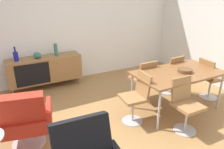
# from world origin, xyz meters

# --- Properties ---
(ground_plane) EXTENTS (8.32, 8.32, 0.00)m
(ground_plane) POSITION_xyz_m (0.00, 0.00, 0.00)
(ground_plane) COLOR #9E7242
(wall_back) EXTENTS (6.80, 0.12, 2.80)m
(wall_back) POSITION_xyz_m (0.00, 2.60, 1.40)
(wall_back) COLOR white
(wall_back) RESTS_ON ground_plane
(sideboard) EXTENTS (1.60, 0.45, 0.72)m
(sideboard) POSITION_xyz_m (-0.41, 2.30, 0.44)
(sideboard) COLOR olive
(sideboard) RESTS_ON ground_plane
(vase_cobalt) EXTENTS (0.08, 0.08, 0.28)m
(vase_cobalt) POSITION_xyz_m (-0.12, 2.30, 0.86)
(vase_cobalt) COLOR #337266
(vase_cobalt) RESTS_ON sideboard
(vase_sculptural_dark) EXTENTS (0.17, 0.17, 0.13)m
(vase_sculptural_dark) POSITION_xyz_m (-0.54, 2.30, 0.79)
(vase_sculptural_dark) COLOR #337266
(vase_sculptural_dark) RESTS_ON sideboard
(vase_ceramic_small) EXTENTS (0.10, 0.10, 0.31)m
(vase_ceramic_small) POSITION_xyz_m (-0.96, 2.30, 0.83)
(vase_ceramic_small) COLOR navy
(vase_ceramic_small) RESTS_ON sideboard
(dining_table) EXTENTS (1.60, 0.90, 0.74)m
(dining_table) POSITION_xyz_m (1.54, 0.18, 0.70)
(dining_table) COLOR brown
(dining_table) RESTS_ON ground_plane
(wooden_bowl_on_table) EXTENTS (0.26, 0.26, 0.06)m
(wooden_bowl_on_table) POSITION_xyz_m (1.64, 0.13, 0.77)
(wooden_bowl_on_table) COLOR brown
(wooden_bowl_on_table) RESTS_ON dining_table
(dining_chair_back_right) EXTENTS (0.42, 0.45, 0.86)m
(dining_chair_back_right) POSITION_xyz_m (1.90, 0.74, 0.47)
(dining_chair_back_right) COLOR #9E7042
(dining_chair_back_right) RESTS_ON ground_plane
(dining_chair_back_left) EXTENTS (0.40, 0.43, 0.86)m
(dining_chair_back_left) POSITION_xyz_m (1.19, 0.74, 0.47)
(dining_chair_back_left) COLOR #9E7042
(dining_chair_back_left) RESTS_ON ground_plane
(dining_chair_far_end) EXTENTS (0.45, 0.43, 0.86)m
(dining_chair_far_end) POSITION_xyz_m (2.43, 0.19, 0.47)
(dining_chair_far_end) COLOR #9E7042
(dining_chair_far_end) RESTS_ON ground_plane
(dining_chair_front_left) EXTENTS (0.40, 0.43, 0.86)m
(dining_chair_front_left) POSITION_xyz_m (1.19, -0.38, 0.47)
(dining_chair_front_left) COLOR #9E7042
(dining_chair_front_left) RESTS_ON ground_plane
(dining_chair_near_window) EXTENTS (0.45, 0.43, 0.86)m
(dining_chair_near_window) POSITION_xyz_m (0.65, 0.18, 0.47)
(dining_chair_near_window) COLOR #9E7042
(dining_chair_near_window) RESTS_ON ground_plane
(lounge_chair_red) EXTENTS (0.81, 0.77, 0.95)m
(lounge_chair_red) POSITION_xyz_m (-1.08, 0.35, 0.47)
(lounge_chair_red) COLOR red
(lounge_chair_red) RESTS_ON ground_plane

